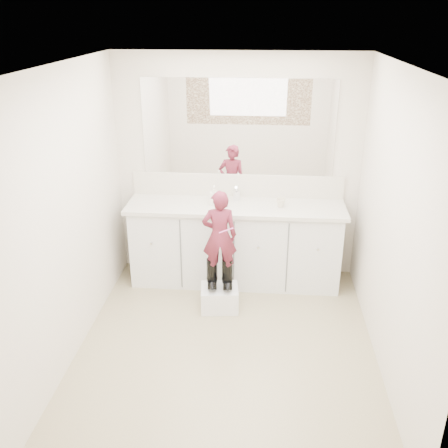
{
  "coord_description": "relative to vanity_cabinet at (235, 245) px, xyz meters",
  "views": [
    {
      "loc": [
        0.28,
        -3.63,
        2.76
      ],
      "look_at": [
        -0.09,
        0.79,
        0.85
      ],
      "focal_mm": 40.0,
      "sensor_mm": 36.0,
      "label": 1
    }
  ],
  "objects": [
    {
      "name": "floor",
      "position": [
        0.0,
        -1.23,
        -0.42
      ],
      "size": [
        3.0,
        3.0,
        0.0
      ],
      "primitive_type": "plane",
      "color": "#877758",
      "rests_on": "ground"
    },
    {
      "name": "toddler",
      "position": [
        -0.12,
        -0.57,
        0.36
      ],
      "size": [
        0.35,
        0.25,
        0.91
      ],
      "primitive_type": "imported",
      "rotation": [
        0.0,
        0.0,
        3.25
      ],
      "color": "#9D3047",
      "rests_on": "step_stool"
    },
    {
      "name": "step_stool",
      "position": [
        -0.12,
        -0.59,
        -0.31
      ],
      "size": [
        0.4,
        0.34,
        0.23
      ],
      "primitive_type": "cube",
      "rotation": [
        0.0,
        0.0,
        0.11
      ],
      "color": "white",
      "rests_on": "floor"
    },
    {
      "name": "countertop",
      "position": [
        0.0,
        -0.01,
        0.45
      ],
      "size": [
        2.28,
        0.58,
        0.04
      ],
      "primitive_type": "cube",
      "color": "beige",
      "rests_on": "vanity_cabinet"
    },
    {
      "name": "wall_back",
      "position": [
        0.0,
        0.27,
        0.77
      ],
      "size": [
        2.6,
        0.0,
        2.6
      ],
      "primitive_type": "plane",
      "rotation": [
        1.57,
        0.0,
        0.0
      ],
      "color": "beige",
      "rests_on": "floor"
    },
    {
      "name": "wall_front",
      "position": [
        0.0,
        -2.73,
        0.77
      ],
      "size": [
        2.6,
        0.0,
        2.6
      ],
      "primitive_type": "plane",
      "rotation": [
        -1.57,
        0.0,
        0.0
      ],
      "color": "beige",
      "rests_on": "floor"
    },
    {
      "name": "dot_panel",
      "position": [
        0.0,
        -2.71,
        1.22
      ],
      "size": [
        2.0,
        0.01,
        1.2
      ],
      "primitive_type": "cube",
      "color": "#472819",
      "rests_on": "wall_front"
    },
    {
      "name": "toothbrush",
      "position": [
        -0.05,
        -0.65,
        0.46
      ],
      "size": [
        0.14,
        0.03,
        0.06
      ],
      "primitive_type": "cylinder",
      "rotation": [
        0.0,
        1.22,
        0.11
      ],
      "color": "#F15DB8",
      "rests_on": "toddler"
    },
    {
      "name": "mirror",
      "position": [
        0.0,
        0.26,
        1.22
      ],
      "size": [
        2.0,
        0.02,
        1.0
      ],
      "primitive_type": "cube",
      "color": "white",
      "rests_on": "wall_back"
    },
    {
      "name": "boot_left",
      "position": [
        -0.19,
        -0.57,
        -0.04
      ],
      "size": [
        0.13,
        0.21,
        0.3
      ],
      "primitive_type": null,
      "rotation": [
        0.0,
        0.0,
        0.11
      ],
      "color": "black",
      "rests_on": "step_stool"
    },
    {
      "name": "vanity_cabinet",
      "position": [
        0.0,
        0.0,
        0.0
      ],
      "size": [
        2.2,
        0.55,
        0.85
      ],
      "primitive_type": "cube",
      "color": "silver",
      "rests_on": "floor"
    },
    {
      "name": "cup",
      "position": [
        0.47,
        -0.02,
        0.51
      ],
      "size": [
        0.12,
        0.12,
        0.09
      ],
      "primitive_type": "imported",
      "rotation": [
        0.0,
        0.0,
        0.3
      ],
      "color": "beige",
      "rests_on": "countertop"
    },
    {
      "name": "soap_bottle",
      "position": [
        -0.23,
        -0.0,
        0.57
      ],
      "size": [
        0.1,
        0.1,
        0.2
      ],
      "primitive_type": "imported",
      "rotation": [
        0.0,
        0.0,
        0.08
      ],
      "color": "white",
      "rests_on": "countertop"
    },
    {
      "name": "backsplash",
      "position": [
        0.0,
        0.26,
        0.59
      ],
      "size": [
        2.28,
        0.03,
        0.25
      ],
      "primitive_type": "cube",
      "color": "beige",
      "rests_on": "countertop"
    },
    {
      "name": "boot_right",
      "position": [
        -0.04,
        -0.57,
        -0.04
      ],
      "size": [
        0.13,
        0.21,
        0.3
      ],
      "primitive_type": null,
      "rotation": [
        0.0,
        0.0,
        0.11
      ],
      "color": "black",
      "rests_on": "step_stool"
    },
    {
      "name": "ceiling",
      "position": [
        0.0,
        -1.23,
        1.97
      ],
      "size": [
        3.0,
        3.0,
        0.0
      ],
      "primitive_type": "plane",
      "rotation": [
        3.14,
        0.0,
        0.0
      ],
      "color": "white",
      "rests_on": "wall_back"
    },
    {
      "name": "wall_right",
      "position": [
        1.3,
        -1.23,
        0.78
      ],
      "size": [
        0.0,
        3.0,
        3.0
      ],
      "primitive_type": "plane",
      "rotation": [
        1.57,
        0.0,
        -1.57
      ],
      "color": "beige",
      "rests_on": "floor"
    },
    {
      "name": "wall_left",
      "position": [
        -1.3,
        -1.23,
        0.78
      ],
      "size": [
        0.0,
        3.0,
        3.0
      ],
      "primitive_type": "plane",
      "rotation": [
        1.57,
        0.0,
        1.57
      ],
      "color": "beige",
      "rests_on": "floor"
    },
    {
      "name": "faucet",
      "position": [
        0.0,
        0.15,
        0.52
      ],
      "size": [
        0.08,
        0.08,
        0.1
      ],
      "primitive_type": "cylinder",
      "color": "silver",
      "rests_on": "countertop"
    }
  ]
}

